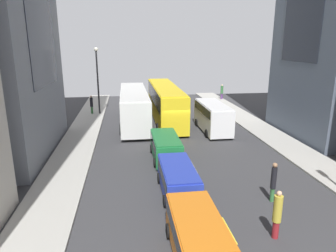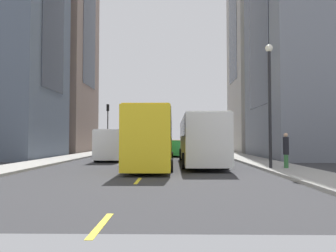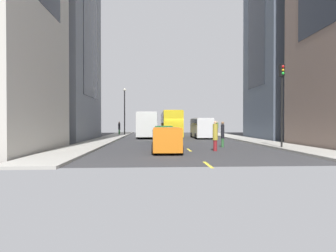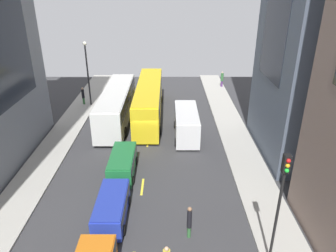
{
  "view_description": "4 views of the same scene",
  "coord_description": "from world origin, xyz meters",
  "views": [
    {
      "loc": [
        -4.17,
        -25.11,
        7.87
      ],
      "look_at": [
        -1.09,
        -2.77,
        1.7
      ],
      "focal_mm": 32.58,
      "sensor_mm": 36.0,
      "label": 1
    },
    {
      "loc": [
        -1.54,
        27.71,
        1.84
      ],
      "look_at": [
        -1.08,
        -0.38,
        2.99
      ],
      "focal_mm": 33.48,
      "sensor_mm": 36.0,
      "label": 2
    },
    {
      "loc": [
        -2.55,
        -33.74,
        2.0
      ],
      "look_at": [
        -1.02,
        -3.56,
        1.64
      ],
      "focal_mm": 28.94,
      "sensor_mm": 36.0,
      "label": 3
    },
    {
      "loc": [
        1.84,
        -25.85,
        13.43
      ],
      "look_at": [
        1.89,
        -0.91,
        2.0
      ],
      "focal_mm": 33.98,
      "sensor_mm": 36.0,
      "label": 4
    }
  ],
  "objects": [
    {
      "name": "city_bus_white",
      "position": [
        -3.47,
        4.86,
        2.01
      ],
      "size": [
        2.8,
        12.5,
        3.35
      ],
      "color": "silver",
      "rests_on": "ground"
    },
    {
      "name": "pedestrian_crossing_mid",
      "position": [
        -8.1,
        9.39,
        1.24
      ],
      "size": [
        0.33,
        0.33,
        2.04
      ],
      "rotation": [
        0.0,
        0.0,
        2.07
      ],
      "color": "#336B38",
      "rests_on": "ground"
    },
    {
      "name": "building_east_0",
      "position": [
        13.25,
        -14.07,
        19.79
      ],
      "size": [
        6.95,
        10.97,
        39.59
      ],
      "color": "#7A665B",
      "rests_on": "ground"
    },
    {
      "name": "lane_stripe_6",
      "position": [
        0.0,
        21.0,
        0.01
      ],
      "size": [
        0.16,
        2.0,
        0.01
      ],
      "primitive_type": "cube",
      "color": "yellow",
      "rests_on": "ground"
    },
    {
      "name": "car_orange_2",
      "position": [
        -1.73,
        -15.46,
        0.99
      ],
      "size": [
        1.99,
        4.17,
        1.68
      ],
      "color": "orange",
      "rests_on": "ground"
    },
    {
      "name": "lane_stripe_2",
      "position": [
        0.0,
        -7.0,
        0.01
      ],
      "size": [
        0.16,
        2.0,
        0.01
      ],
      "primitive_type": "cube",
      "color": "yellow",
      "rests_on": "ground"
    },
    {
      "name": "ground_plane",
      "position": [
        0.0,
        0.0,
        0.0
      ],
      "size": [
        43.22,
        43.22,
        0.0
      ],
      "primitive_type": "plane",
      "color": "#333335"
    },
    {
      "name": "car_green_1",
      "position": [
        -1.6,
        -5.27,
        0.98
      ],
      "size": [
        1.94,
        4.39,
        1.67
      ],
      "color": "#1E7238",
      "rests_on": "ground"
    },
    {
      "name": "lane_stripe_3",
      "position": [
        0.0,
        0.0,
        0.01
      ],
      "size": [
        0.16,
        2.0,
        0.01
      ],
      "primitive_type": "cube",
      "color": "yellow",
      "rests_on": "ground"
    },
    {
      "name": "streetcar_yellow",
      "position": [
        -0.19,
        5.99,
        2.12
      ],
      "size": [
        2.7,
        13.81,
        3.59
      ],
      "color": "yellow",
      "rests_on": "ground"
    },
    {
      "name": "sidewalk_west",
      "position": [
        -8.17,
        0.0,
        0.07
      ],
      "size": [
        2.87,
        44.0,
        0.15
      ],
      "primitive_type": "cube",
      "color": "#9E9B93",
      "rests_on": "ground"
    },
    {
      "name": "sidewalk_east",
      "position": [
        8.17,
        0.0,
        0.07
      ],
      "size": [
        2.87,
        44.0,
        0.15
      ],
      "primitive_type": "cube",
      "color": "#9E9B93",
      "rests_on": "ground"
    },
    {
      "name": "streetlamp_near",
      "position": [
        -7.24,
        9.25,
        4.6
      ],
      "size": [
        0.44,
        0.44,
        7.29
      ],
      "color": "black",
      "rests_on": "ground"
    },
    {
      "name": "building_east_1",
      "position": [
        13.56,
        -1.42,
        14.17
      ],
      "size": [
        7.58,
        9.63,
        28.35
      ],
      "color": "#4C5666",
      "rests_on": "ground"
    },
    {
      "name": "car_blue_0",
      "position": [
        -1.6,
        -10.34,
        0.92
      ],
      "size": [
        1.91,
        4.32,
        1.55
      ],
      "color": "#2338AD",
      "rests_on": "ground"
    },
    {
      "name": "lane_stripe_0",
      "position": [
        0.0,
        -21.0,
        0.01
      ],
      "size": [
        0.16,
        2.0,
        0.01
      ],
      "primitive_type": "cube",
      "color": "yellow",
      "rests_on": "ground"
    },
    {
      "name": "lane_stripe_5",
      "position": [
        0.0,
        14.0,
        0.01
      ],
      "size": [
        0.16,
        2.0,
        0.01
      ],
      "primitive_type": "cube",
      "color": "yellow",
      "rests_on": "ground"
    },
    {
      "name": "building_west_1",
      "position": [
        -14.5,
        -2.31,
        10.96
      ],
      "size": [
        9.48,
        11.9,
        21.93
      ],
      "color": "slate",
      "rests_on": "ground"
    },
    {
      "name": "traffic_light_near_corner",
      "position": [
        7.14,
        -13.65,
        4.48
      ],
      "size": [
        0.32,
        0.44,
        6.28
      ],
      "color": "black",
      "rests_on": "ground"
    },
    {
      "name": "lane_stripe_1",
      "position": [
        0.0,
        -14.0,
        0.01
      ],
      "size": [
        0.16,
        2.0,
        0.01
      ],
      "primitive_type": "cube",
      "color": "yellow",
      "rests_on": "ground"
    },
    {
      "name": "pedestrian_walking_far",
      "position": [
        3.03,
        -11.88,
        1.15
      ],
      "size": [
        0.28,
        0.28,
        2.11
      ],
      "rotation": [
        0.0,
        0.0,
        2.5
      ],
      "color": "#336B38",
      "rests_on": "ground"
    },
    {
      "name": "lane_stripe_4",
      "position": [
        0.0,
        7.0,
        0.01
      ],
      "size": [
        0.16,
        2.0,
        0.01
      ],
      "primitive_type": "cube",
      "color": "yellow",
      "rests_on": "ground"
    },
    {
      "name": "delivery_van_white",
      "position": [
        3.55,
        1.09,
        1.52
      ],
      "size": [
        2.25,
        6.14,
        2.58
      ],
      "color": "white",
      "rests_on": "ground"
    },
    {
      "name": "pedestrian_waiting_curb",
      "position": [
        1.77,
        -14.76,
        1.13
      ],
      "size": [
        0.36,
        0.36,
        2.14
      ],
      "rotation": [
        0.0,
        0.0,
        4.7
      ],
      "color": "maroon",
      "rests_on": "ground"
    }
  ]
}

